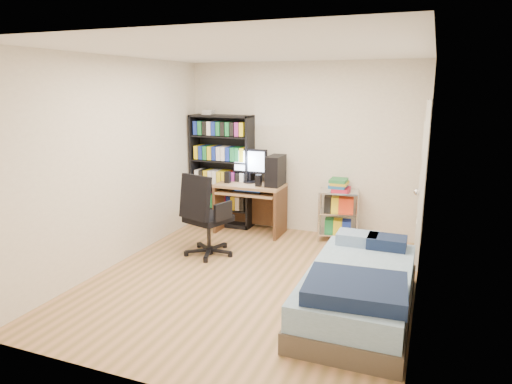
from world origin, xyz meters
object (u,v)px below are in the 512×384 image
at_px(media_shelf, 222,170).
at_px(computer_desk, 258,188).
at_px(bed, 359,290).
at_px(office_chair, 206,229).

bearing_deg(media_shelf, computer_desk, -13.09).
xyz_separation_m(computer_desk, bed, (1.82, -2.03, -0.43)).
height_order(computer_desk, bed, computer_desk).
height_order(media_shelf, office_chair, media_shelf).
xyz_separation_m(computer_desk, office_chair, (-0.27, -1.15, -0.33)).
height_order(office_chair, bed, office_chair).
distance_m(media_shelf, bed, 3.36).
relative_size(computer_desk, office_chair, 1.15).
distance_m(office_chair, bed, 2.27).
bearing_deg(media_shelf, bed, -41.42).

